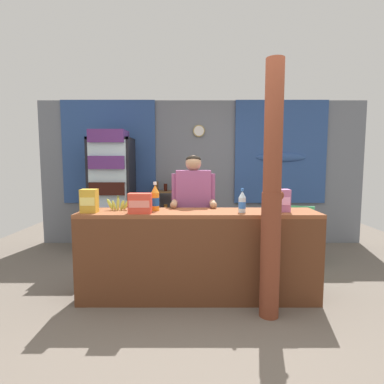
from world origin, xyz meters
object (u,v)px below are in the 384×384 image
(timber_post, at_px, (270,198))
(stall_counter, at_px, (197,249))
(bottle_shelf_rack, at_px, (168,213))
(drink_fridge, at_px, (111,187))
(soda_bottle_orange_soda, at_px, (154,198))
(shopkeeper, at_px, (192,203))
(snack_box_wafer, at_px, (278,200))
(snack_box_crackers, at_px, (139,203))
(banana_bunch, at_px, (117,205))
(snack_box_choco_powder, at_px, (88,201))
(soda_bottle_water, at_px, (241,202))
(plastic_lawn_chair, at_px, (296,230))

(timber_post, bearing_deg, stall_counter, 155.18)
(stall_counter, relative_size, bottle_shelf_rack, 2.23)
(drink_fridge, xyz_separation_m, soda_bottle_orange_soda, (0.91, -1.69, 0.02))
(shopkeeper, xyz_separation_m, soda_bottle_orange_soda, (-0.41, -0.42, 0.10))
(snack_box_wafer, bearing_deg, bottle_shelf_rack, 123.13)
(timber_post, relative_size, snack_box_crackers, 10.32)
(snack_box_crackers, xyz_separation_m, banana_bunch, (-0.27, 0.21, -0.04))
(drink_fridge, relative_size, snack_box_crackers, 8.47)
(drink_fridge, distance_m, snack_box_choco_powder, 1.83)
(stall_counter, xyz_separation_m, banana_bunch, (-0.87, 0.17, 0.44))
(snack_box_crackers, bearing_deg, soda_bottle_orange_soda, 53.59)
(banana_bunch, bearing_deg, soda_bottle_water, -6.52)
(plastic_lawn_chair, distance_m, shopkeeper, 1.75)
(stall_counter, xyz_separation_m, timber_post, (0.67, -0.31, 0.58))
(timber_post, distance_m, drink_fridge, 2.96)
(timber_post, relative_size, shopkeeper, 1.54)
(snack_box_wafer, height_order, snack_box_choco_powder, snack_box_choco_powder)
(shopkeeper, relative_size, snack_box_crackers, 6.70)
(soda_bottle_water, bearing_deg, banana_bunch, 173.48)
(snack_box_wafer, distance_m, banana_bunch, 1.73)
(shopkeeper, relative_size, soda_bottle_orange_soda, 5.02)
(snack_box_wafer, bearing_deg, soda_bottle_water, -171.08)
(bottle_shelf_rack, height_order, snack_box_wafer, snack_box_wafer)
(timber_post, xyz_separation_m, bottle_shelf_rack, (-1.13, 2.39, -0.56))
(drink_fridge, bearing_deg, snack_box_crackers, -67.49)
(plastic_lawn_chair, relative_size, snack_box_wafer, 3.64)
(stall_counter, xyz_separation_m, soda_bottle_orange_soda, (-0.46, 0.14, 0.51))
(bottle_shelf_rack, relative_size, plastic_lawn_chair, 1.32)
(plastic_lawn_chair, xyz_separation_m, soda_bottle_orange_soda, (-1.94, -1.11, 0.60))
(shopkeeper, relative_size, snack_box_choco_powder, 6.41)
(plastic_lawn_chair, xyz_separation_m, soda_bottle_water, (-1.02, -1.24, 0.57))
(stall_counter, height_order, timber_post, timber_post)
(soda_bottle_water, xyz_separation_m, snack_box_choco_powder, (-1.59, -0.00, 0.02))
(drink_fridge, bearing_deg, bottle_shelf_rack, 15.51)
(drink_fridge, bearing_deg, shopkeeper, -43.96)
(soda_bottle_orange_soda, distance_m, snack_box_wafer, 1.32)
(snack_box_wafer, height_order, banana_bunch, snack_box_wafer)
(stall_counter, distance_m, drink_fridge, 2.34)
(bottle_shelf_rack, distance_m, snack_box_crackers, 2.18)
(timber_post, height_order, plastic_lawn_chair, timber_post)
(plastic_lawn_chair, height_order, snack_box_wafer, snack_box_wafer)
(soda_bottle_orange_soda, bearing_deg, shopkeeper, 45.20)
(stall_counter, height_order, drink_fridge, drink_fridge)
(plastic_lawn_chair, bearing_deg, stall_counter, -139.69)
(timber_post, height_order, snack_box_crackers, timber_post)
(stall_counter, height_order, snack_box_choco_powder, snack_box_choco_powder)
(snack_box_choco_powder, height_order, banana_bunch, snack_box_choco_powder)
(plastic_lawn_chair, distance_m, banana_bunch, 2.64)
(timber_post, xyz_separation_m, shopkeeper, (-0.72, 0.86, -0.17))
(shopkeeper, height_order, soda_bottle_orange_soda, shopkeeper)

